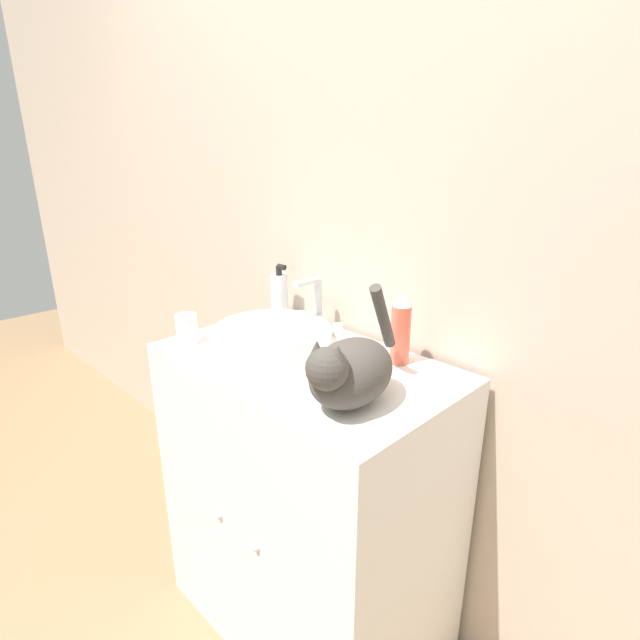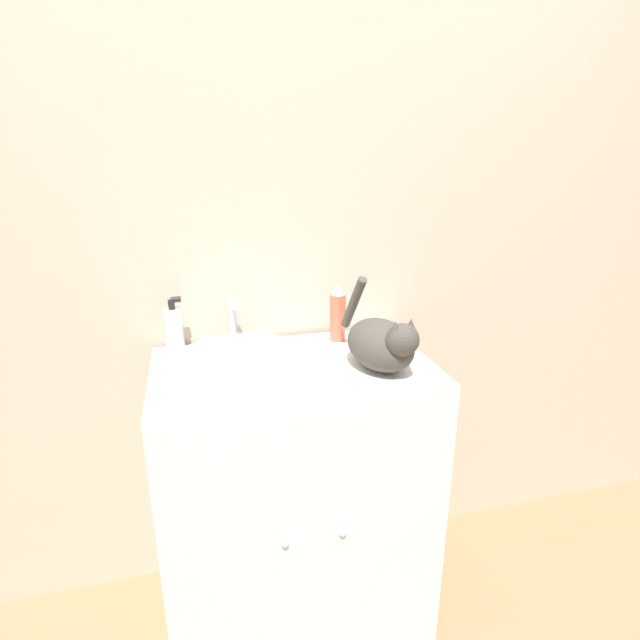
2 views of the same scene
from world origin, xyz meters
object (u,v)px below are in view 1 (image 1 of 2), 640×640
Objects in this scene: cat at (349,370)px; cup at (187,329)px; soap_bottle at (280,294)px; spray_bottle at (401,329)px.

cat is 4.27× the size of cup.
cup is (0.00, -0.35, -0.03)m from soap_bottle.
cat is 0.58m from cup.
cat reaches higher than spray_bottle.
spray_bottle is at bearing -3.40° from soap_bottle.
cup is at bearing -148.16° from spray_bottle.
cat is at bearing -26.72° from soap_bottle.
soap_bottle is (-0.57, 0.29, -0.01)m from cat.
cat reaches higher than cup.
spray_bottle is 0.61m from cup.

